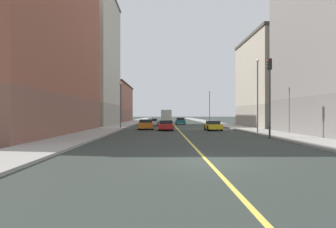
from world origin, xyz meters
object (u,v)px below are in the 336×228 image
(street_lamp_left_far, at_px, (210,103))
(traffic_light_left_near, at_px, (270,88))
(car_red, at_px, (166,125))
(car_orange, at_px, (146,124))
(building_right_distant, at_px, (105,103))
(car_yellow, at_px, (213,126))
(car_teal, at_px, (180,121))
(street_lamp_left_near, at_px, (258,88))
(box_truck, at_px, (166,116))
(building_left_mid, at_px, (286,82))
(building_right_midblock, at_px, (81,60))
(building_right_corner, at_px, (14,40))
(car_green, at_px, (166,119))
(street_lamp_right_near, at_px, (121,99))
(car_silver, at_px, (153,122))

(street_lamp_left_far, bearing_deg, traffic_light_left_near, -91.47)
(car_red, xyz_separation_m, car_orange, (-2.69, 2.43, 0.03))
(building_right_distant, distance_m, car_red, 43.35)
(car_yellow, bearing_deg, car_teal, 97.51)
(street_lamp_left_near, relative_size, street_lamp_left_far, 1.11)
(box_truck, bearing_deg, street_lamp_left_near, -76.87)
(building_left_mid, bearing_deg, street_lamp_left_near, -121.02)
(building_right_midblock, xyz_separation_m, street_lamp_left_far, (24.64, 9.17, -7.49))
(traffic_light_left_near, bearing_deg, building_right_midblock, 127.84)
(box_truck, bearing_deg, car_red, -90.56)
(building_right_midblock, xyz_separation_m, car_red, (15.23, -17.11, -11.19))
(building_right_corner, distance_m, building_right_midblock, 24.89)
(traffic_light_left_near, height_order, car_green, traffic_light_left_near)
(street_lamp_right_near, xyz_separation_m, car_orange, (3.59, -1.80, -3.40))
(building_right_corner, xyz_separation_m, street_lamp_right_near, (8.95, 11.88, -5.31))
(street_lamp_left_near, distance_m, car_orange, 15.73)
(building_right_distant, xyz_separation_m, box_truck, (15.55, -8.19, -3.22))
(car_green, bearing_deg, car_silver, -94.80)
(car_red, bearing_deg, building_right_corner, -153.31)
(building_right_midblock, xyz_separation_m, box_truck, (15.55, 15.07, -10.25))
(car_yellow, bearing_deg, box_truck, 99.61)
(building_right_midblock, bearing_deg, car_orange, -49.50)
(car_silver, bearing_deg, building_right_distant, 116.23)
(building_right_distant, bearing_deg, box_truck, -27.77)
(street_lamp_right_near, xyz_separation_m, car_green, (6.61, 39.56, -3.44))
(building_right_midblock, xyz_separation_m, building_right_distant, (0.00, 23.26, -7.03))
(building_left_mid, bearing_deg, car_red, -156.15)
(traffic_light_left_near, relative_size, car_teal, 1.55)
(building_right_corner, height_order, car_yellow, building_right_corner)
(street_lamp_left_near, height_order, car_green, street_lamp_left_near)
(traffic_light_left_near, xyz_separation_m, car_red, (-8.39, 13.30, -3.60))
(car_yellow, height_order, car_teal, car_teal)
(traffic_light_left_near, bearing_deg, car_teal, 98.89)
(building_left_mid, bearing_deg, car_green, 116.80)
(street_lamp_right_near, bearing_deg, car_teal, 61.62)
(car_teal, bearing_deg, car_silver, -124.63)
(street_lamp_right_near, bearing_deg, building_right_distant, 103.91)
(street_lamp_right_near, height_order, car_green, street_lamp_right_near)
(traffic_light_left_near, height_order, street_lamp_right_near, traffic_light_left_near)
(street_lamp_left_near, bearing_deg, building_left_mid, 58.98)
(traffic_light_left_near, bearing_deg, street_lamp_right_near, 129.94)
(building_left_mid, bearing_deg, car_yellow, -146.06)
(street_lamp_right_near, bearing_deg, building_right_corner, -126.99)
(building_right_midblock, bearing_deg, street_lamp_left_near, -44.12)
(car_silver, bearing_deg, car_green, 85.20)
(building_right_midblock, height_order, car_orange, building_right_midblock)
(building_right_distant, distance_m, street_lamp_left_far, 28.38)
(building_left_mid, xyz_separation_m, car_orange, (-21.05, -5.68, -6.21))
(building_left_mid, bearing_deg, building_right_midblock, 165.00)
(street_lamp_left_near, bearing_deg, traffic_light_left_near, -98.85)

